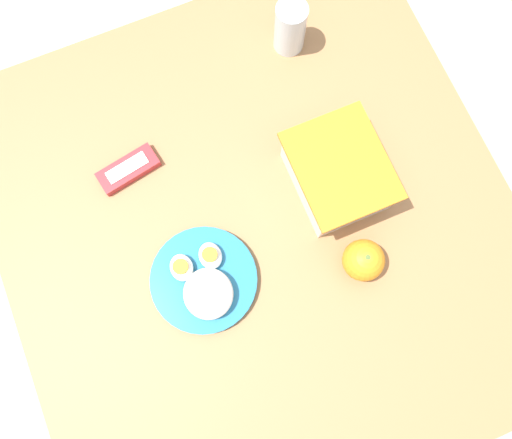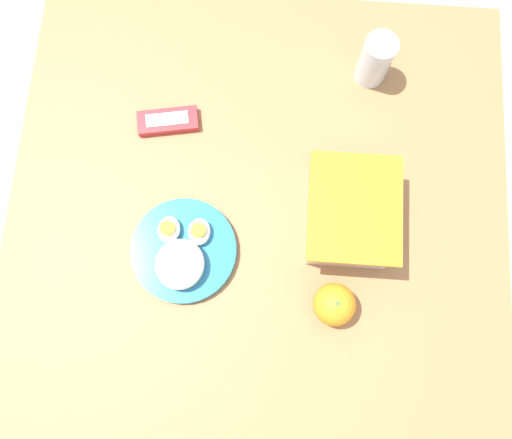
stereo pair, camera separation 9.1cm
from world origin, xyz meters
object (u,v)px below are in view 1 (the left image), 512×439
at_px(food_container, 337,175).
at_px(candy_bar, 128,169).
at_px(orange_fruit, 363,260).
at_px(rice_plate, 204,282).
at_px(drinking_glass, 290,27).

bearing_deg(food_container, candy_bar, -115.87).
distance_m(orange_fruit, rice_plate, 0.29).
height_order(rice_plate, drinking_glass, drinking_glass).
xyz_separation_m(rice_plate, drinking_glass, (-0.39, 0.34, 0.04)).
height_order(rice_plate, candy_bar, rice_plate).
distance_m(rice_plate, candy_bar, 0.26).
xyz_separation_m(rice_plate, candy_bar, (-0.26, -0.06, -0.01)).
bearing_deg(rice_plate, food_container, 106.17).
bearing_deg(rice_plate, drinking_glass, 139.29).
height_order(food_container, rice_plate, food_container).
bearing_deg(candy_bar, drinking_glass, 108.63).
bearing_deg(food_container, orange_fruit, -7.38).
bearing_deg(candy_bar, food_container, 64.13).
height_order(food_container, drinking_glass, drinking_glass).
bearing_deg(orange_fruit, rice_plate, -105.28).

